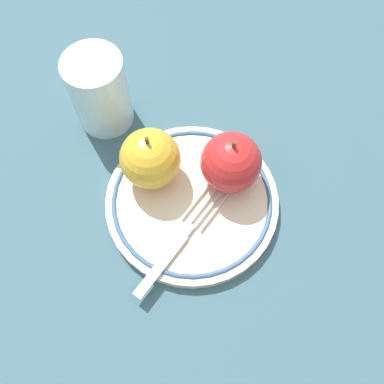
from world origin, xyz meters
name	(u,v)px	position (x,y,z in m)	size (l,w,h in m)	color
ground_plane	(200,196)	(0.00, 0.00, 0.00)	(2.00, 2.00, 0.00)	#385B67
plate	(192,201)	(-0.01, -0.02, 0.01)	(0.22, 0.22, 0.02)	beige
apple_red_whole	(231,162)	(0.03, 0.03, 0.06)	(0.08, 0.08, 0.08)	red
apple_second_whole	(151,156)	(-0.07, 0.00, 0.06)	(0.08, 0.08, 0.08)	gold
fork	(178,244)	(0.00, -0.08, 0.02)	(0.06, 0.16, 0.00)	silver
drinking_glass	(100,92)	(-0.17, 0.07, 0.06)	(0.08, 0.08, 0.11)	silver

